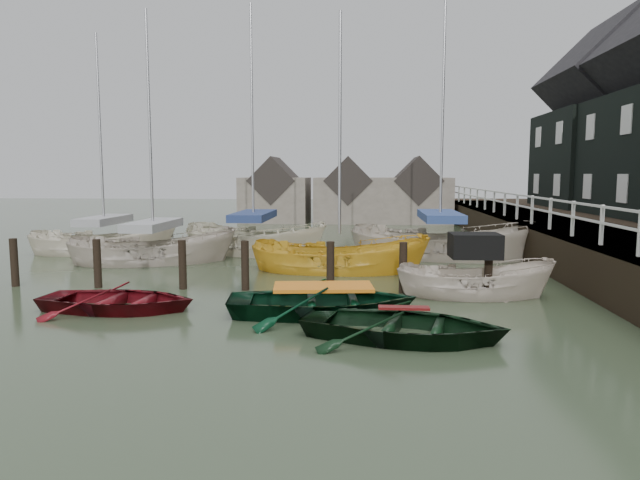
# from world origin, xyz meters

# --- Properties ---
(ground) EXTENTS (120.00, 120.00, 0.00)m
(ground) POSITION_xyz_m (0.00, 0.00, 0.00)
(ground) COLOR #303D27
(ground) RESTS_ON ground
(pier) EXTENTS (3.04, 32.00, 2.70)m
(pier) POSITION_xyz_m (9.48, 10.00, 0.71)
(pier) COLOR black
(pier) RESTS_ON ground
(mooring_pilings) EXTENTS (13.72, 0.22, 1.80)m
(mooring_pilings) POSITION_xyz_m (-1.11, 3.00, 0.50)
(mooring_pilings) COLOR black
(mooring_pilings) RESTS_ON ground
(far_sheds) EXTENTS (14.00, 4.08, 4.39)m
(far_sheds) POSITION_xyz_m (0.83, 26.00, 1.86)
(far_sheds) COLOR #665B51
(far_sheds) RESTS_ON ground
(rowboat_red) EXTENTS (3.88, 2.88, 0.77)m
(rowboat_red) POSITION_xyz_m (-3.73, 0.38, 0.00)
(rowboat_red) COLOR #5E0D14
(rowboat_red) RESTS_ON ground
(rowboat_green) EXTENTS (4.72, 3.62, 0.91)m
(rowboat_green) POSITION_xyz_m (1.20, 0.36, 0.00)
(rowboat_green) COLOR black
(rowboat_green) RESTS_ON ground
(rowboat_dkgreen) EXTENTS (4.58, 3.71, 0.84)m
(rowboat_dkgreen) POSITION_xyz_m (2.93, -1.49, 0.00)
(rowboat_dkgreen) COLOR black
(rowboat_dkgreen) RESTS_ON ground
(motorboat) EXTENTS (4.19, 1.68, 2.48)m
(motorboat) POSITION_xyz_m (5.08, 2.60, 0.10)
(motorboat) COLOR beige
(motorboat) RESTS_ON ground
(sailboat_a) EXTENTS (6.39, 3.96, 10.19)m
(sailboat_a) POSITION_xyz_m (-5.60, 7.62, 0.06)
(sailboat_a) COLOR beige
(sailboat_a) RESTS_ON ground
(sailboat_b) EXTENTS (7.22, 5.17, 11.19)m
(sailboat_b) POSITION_xyz_m (-2.40, 10.28, 0.06)
(sailboat_b) COLOR beige
(sailboat_b) RESTS_ON ground
(sailboat_c) EXTENTS (6.07, 2.48, 9.60)m
(sailboat_c) POSITION_xyz_m (1.29, 6.35, 0.01)
(sailboat_c) COLOR gold
(sailboat_c) RESTS_ON ground
(sailboat_d) EXTENTS (7.58, 4.41, 11.37)m
(sailboat_d) POSITION_xyz_m (5.03, 9.71, 0.06)
(sailboat_d) COLOR beige
(sailboat_d) RESTS_ON ground
(sailboat_e) EXTENTS (6.22, 4.09, 9.95)m
(sailboat_e) POSITION_xyz_m (-8.61, 10.06, 0.06)
(sailboat_e) COLOR beige
(sailboat_e) RESTS_ON ground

